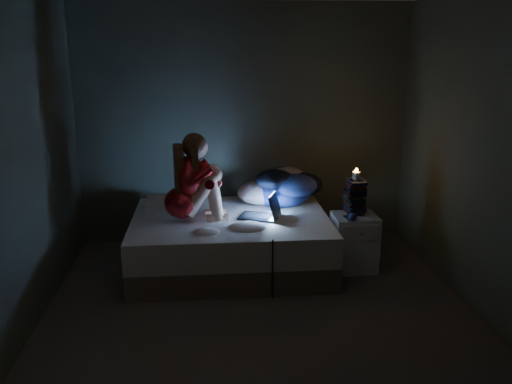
{
  "coord_description": "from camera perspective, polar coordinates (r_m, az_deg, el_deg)",
  "views": [
    {
      "loc": [
        -0.4,
        -3.95,
        2.19
      ],
      "look_at": [
        0.05,
        1.0,
        0.8
      ],
      "focal_mm": 37.84,
      "sensor_mm": 36.0,
      "label": 1
    }
  ],
  "objects": [
    {
      "name": "floor",
      "position": [
        4.54,
        0.53,
        -13.38
      ],
      "size": [
        3.6,
        3.8,
        0.02
      ],
      "primitive_type": "cube",
      "color": "#352E2A",
      "rests_on": "ground"
    },
    {
      "name": "wall_back",
      "position": [
        5.94,
        -1.29,
        7.01
      ],
      "size": [
        3.6,
        0.02,
        2.6
      ],
      "primitive_type": "cube",
      "color": "#444B3F",
      "rests_on": "ground"
    },
    {
      "name": "wall_front",
      "position": [
        2.26,
        5.48,
        -7.7
      ],
      "size": [
        3.6,
        0.02,
        2.6
      ],
      "primitive_type": "cube",
      "color": "#444B3F",
      "rests_on": "ground"
    },
    {
      "name": "wall_left",
      "position": [
        4.28,
        -24.3,
        2.23
      ],
      "size": [
        0.02,
        3.8,
        2.6
      ],
      "primitive_type": "cube",
      "color": "#444B3F",
      "rests_on": "ground"
    },
    {
      "name": "wall_right",
      "position": [
        4.61,
        23.61,
        3.18
      ],
      "size": [
        0.02,
        3.8,
        2.6
      ],
      "primitive_type": "cube",
      "color": "#444B3F",
      "rests_on": "ground"
    },
    {
      "name": "bed",
      "position": [
        5.41,
        -2.68,
        -5.26
      ],
      "size": [
        1.92,
        1.44,
        0.53
      ],
      "primitive_type": null,
      "color": "beige",
      "rests_on": "ground"
    },
    {
      "name": "pillow",
      "position": [
        5.62,
        -9.39,
        -1.16
      ],
      "size": [
        0.42,
        0.3,
        0.12
      ],
      "primitive_type": "cube",
      "color": "white",
      "rests_on": "bed"
    },
    {
      "name": "woman",
      "position": [
        5.13,
        -7.91,
        1.53
      ],
      "size": [
        0.56,
        0.4,
        0.85
      ],
      "primitive_type": null,
      "rotation": [
        0.0,
        0.0,
        0.12
      ],
      "color": "maroon",
      "rests_on": "bed"
    },
    {
      "name": "laptop",
      "position": [
        5.23,
        0.3,
        -1.38
      ],
      "size": [
        0.45,
        0.38,
        0.27
      ],
      "primitive_type": null,
      "rotation": [
        0.0,
        0.0,
        -0.36
      ],
      "color": "black",
      "rests_on": "bed"
    },
    {
      "name": "clothes_pile",
      "position": [
        5.68,
        2.73,
        0.71
      ],
      "size": [
        0.83,
        0.75,
        0.4
      ],
      "primitive_type": null,
      "rotation": [
        0.0,
        0.0,
        0.39
      ],
      "color": "navy",
      "rests_on": "bed"
    },
    {
      "name": "nightstand",
      "position": [
        5.43,
        10.31,
        -5.25
      ],
      "size": [
        0.42,
        0.38,
        0.56
      ],
      "primitive_type": "cube",
      "rotation": [
        0.0,
        0.0,
        0.01
      ],
      "color": "silver",
      "rests_on": "ground"
    },
    {
      "name": "book_stack",
      "position": [
        5.34,
        10.44,
        -0.28
      ],
      "size": [
        0.19,
        0.25,
        0.38
      ],
      "primitive_type": null,
      "color": "black",
      "rests_on": "nightstand"
    },
    {
      "name": "candle",
      "position": [
        5.29,
        10.56,
        2.14
      ],
      "size": [
        0.07,
        0.07,
        0.08
      ],
      "primitive_type": "cylinder",
      "color": "beige",
      "rests_on": "book_stack"
    },
    {
      "name": "phone",
      "position": [
        5.24,
        9.81,
        -2.7
      ],
      "size": [
        0.09,
        0.15,
        0.01
      ],
      "primitive_type": "cube",
      "rotation": [
        0.0,
        0.0,
        0.13
      ],
      "color": "black",
      "rests_on": "nightstand"
    },
    {
      "name": "blue_orb",
      "position": [
        5.16,
        10.16,
        -2.6
      ],
      "size": [
        0.08,
        0.08,
        0.08
      ],
      "primitive_type": "sphere",
      "color": "navy",
      "rests_on": "nightstand"
    }
  ]
}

